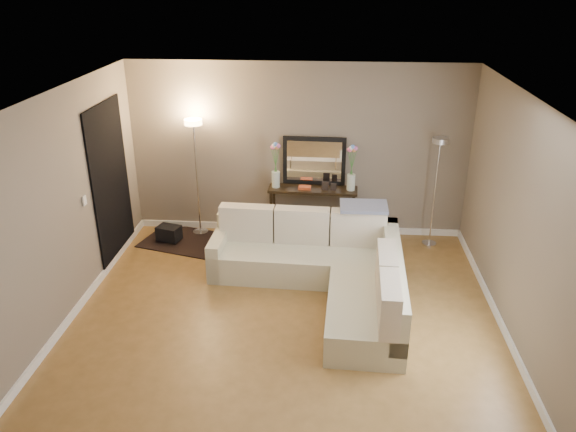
# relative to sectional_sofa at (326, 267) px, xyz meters

# --- Properties ---
(floor) EXTENTS (5.00, 5.50, 0.01)m
(floor) POSITION_rel_sectional_sofa_xyz_m (-0.47, -1.00, -0.32)
(floor) COLOR olive
(floor) RESTS_ON ground
(ceiling) EXTENTS (5.00, 5.50, 0.01)m
(ceiling) POSITION_rel_sectional_sofa_xyz_m (-0.47, -1.00, 2.29)
(ceiling) COLOR white
(ceiling) RESTS_ON ground
(wall_back) EXTENTS (5.00, 0.02, 2.60)m
(wall_back) POSITION_rel_sectional_sofa_xyz_m (-0.47, 1.76, 0.98)
(wall_back) COLOR #786C5C
(wall_back) RESTS_ON ground
(wall_front) EXTENTS (5.00, 0.02, 2.60)m
(wall_front) POSITION_rel_sectional_sofa_xyz_m (-0.47, -3.76, 0.98)
(wall_front) COLOR #786C5C
(wall_front) RESTS_ON ground
(wall_left) EXTENTS (0.02, 5.50, 2.60)m
(wall_left) POSITION_rel_sectional_sofa_xyz_m (-2.98, -1.00, 0.98)
(wall_left) COLOR #786C5C
(wall_left) RESTS_ON ground
(wall_right) EXTENTS (0.02, 5.50, 2.60)m
(wall_right) POSITION_rel_sectional_sofa_xyz_m (2.04, -1.00, 0.98)
(wall_right) COLOR #786C5C
(wall_right) RESTS_ON ground
(baseboard_back) EXTENTS (5.00, 0.03, 0.10)m
(baseboard_back) POSITION_rel_sectional_sofa_xyz_m (-0.47, 1.74, -0.27)
(baseboard_back) COLOR white
(baseboard_back) RESTS_ON ground
(baseboard_left) EXTENTS (0.03, 5.50, 0.10)m
(baseboard_left) POSITION_rel_sectional_sofa_xyz_m (-2.95, -1.00, -0.27)
(baseboard_left) COLOR white
(baseboard_left) RESTS_ON ground
(baseboard_right) EXTENTS (0.03, 5.50, 0.10)m
(baseboard_right) POSITION_rel_sectional_sofa_xyz_m (2.02, -1.00, -0.27)
(baseboard_right) COLOR white
(baseboard_right) RESTS_ON ground
(doorway) EXTENTS (0.02, 1.20, 2.20)m
(doorway) POSITION_rel_sectional_sofa_xyz_m (-2.95, 0.70, 0.78)
(doorway) COLOR black
(doorway) RESTS_ON ground
(switch_plate) EXTENTS (0.02, 0.08, 0.12)m
(switch_plate) POSITION_rel_sectional_sofa_xyz_m (-2.95, -0.15, 0.88)
(switch_plate) COLOR white
(switch_plate) RESTS_ON ground
(sectional_sofa) EXTENTS (2.48, 2.45, 0.86)m
(sectional_sofa) POSITION_rel_sectional_sofa_xyz_m (0.00, 0.00, 0.00)
(sectional_sofa) COLOR beige
(sectional_sofa) RESTS_ON floor
(throw_blanket) EXTENTS (0.62, 0.37, 0.08)m
(throw_blanket) POSITION_rel_sectional_sofa_xyz_m (0.47, 0.59, 0.60)
(throw_blanket) COLOR slate
(throw_blanket) RESTS_ON sectional_sofa
(console_table) EXTENTS (1.32, 0.40, 0.80)m
(console_table) POSITION_rel_sectional_sofa_xyz_m (-0.31, 1.51, 0.13)
(console_table) COLOR black
(console_table) RESTS_ON floor
(leaning_mirror) EXTENTS (0.93, 0.08, 0.72)m
(leaning_mirror) POSITION_rel_sectional_sofa_xyz_m (-0.23, 1.68, 0.86)
(leaning_mirror) COLOR black
(leaning_mirror) RESTS_ON console_table
(table_decor) EXTENTS (0.55, 0.13, 0.13)m
(table_decor) POSITION_rel_sectional_sofa_xyz_m (-0.24, 1.47, 0.52)
(table_decor) COLOR #C74A23
(table_decor) RESTS_ON console_table
(flower_vase_left) EXTENTS (0.15, 0.12, 0.69)m
(flower_vase_left) POSITION_rel_sectional_sofa_xyz_m (-0.78, 1.53, 0.78)
(flower_vase_left) COLOR silver
(flower_vase_left) RESTS_ON console_table
(flower_vase_right) EXTENTS (0.15, 0.12, 0.69)m
(flower_vase_right) POSITION_rel_sectional_sofa_xyz_m (0.32, 1.49, 0.78)
(flower_vase_right) COLOR silver
(flower_vase_right) RESTS_ON console_table
(floor_lamp_lit) EXTENTS (0.31, 0.31, 1.80)m
(floor_lamp_lit) POSITION_rel_sectional_sofa_xyz_m (-1.97, 1.55, 0.95)
(floor_lamp_lit) COLOR silver
(floor_lamp_lit) RESTS_ON floor
(floor_lamp_unlit) EXTENTS (0.30, 0.30, 1.64)m
(floor_lamp_unlit) POSITION_rel_sectional_sofa_xyz_m (1.52, 1.41, 0.84)
(floor_lamp_unlit) COLOR silver
(floor_lamp_unlit) RESTS_ON floor
(charcoal_rug) EXTENTS (1.37, 1.16, 0.02)m
(charcoal_rug) POSITION_rel_sectional_sofa_xyz_m (-2.16, 1.24, -0.31)
(charcoal_rug) COLOR black
(charcoal_rug) RESTS_ON floor
(black_bag) EXTENTS (0.38, 0.32, 0.22)m
(black_bag) POSITION_rel_sectional_sofa_xyz_m (-2.37, 1.20, -0.18)
(black_bag) COLOR black
(black_bag) RESTS_ON charcoal_rug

